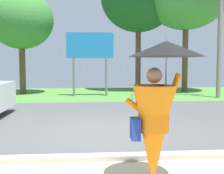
{
  "coord_description": "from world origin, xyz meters",
  "views": [
    {
      "loc": [
        -0.34,
        -7.01,
        1.74
      ],
      "look_at": [
        0.27,
        1.0,
        1.1
      ],
      "focal_mm": 45.1,
      "sensor_mm": 36.0,
      "label": 1
    }
  ],
  "objects_px": {
    "utility_pole": "(220,33)",
    "tree_center_back": "(21,20)",
    "roadside_billboard": "(90,50)",
    "monk_pedestrian": "(157,108)"
  },
  "relations": [
    {
      "from": "utility_pole",
      "to": "tree_center_back",
      "type": "bearing_deg",
      "value": 165.34
    },
    {
      "from": "utility_pole",
      "to": "roadside_billboard",
      "type": "relative_size",
      "value": 1.83
    },
    {
      "from": "tree_center_back",
      "to": "roadside_billboard",
      "type": "bearing_deg",
      "value": -20.41
    },
    {
      "from": "roadside_billboard",
      "to": "tree_center_back",
      "type": "height_order",
      "value": "tree_center_back"
    },
    {
      "from": "roadside_billboard",
      "to": "tree_center_back",
      "type": "distance_m",
      "value": 4.65
    },
    {
      "from": "monk_pedestrian",
      "to": "utility_pole",
      "type": "relative_size",
      "value": 0.33
    },
    {
      "from": "utility_pole",
      "to": "monk_pedestrian",
      "type": "bearing_deg",
      "value": -119.06
    },
    {
      "from": "monk_pedestrian",
      "to": "roadside_billboard",
      "type": "relative_size",
      "value": 0.61
    },
    {
      "from": "utility_pole",
      "to": "tree_center_back",
      "type": "distance_m",
      "value": 11.17
    },
    {
      "from": "utility_pole",
      "to": "tree_center_back",
      "type": "relative_size",
      "value": 1.06
    }
  ]
}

